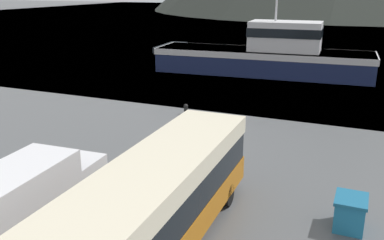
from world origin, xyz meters
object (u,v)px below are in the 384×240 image
(tour_bus, at_px, (152,208))
(delivery_van, at_px, (31,189))
(fishing_boat, at_px, (267,55))
(small_boat, at_px, (171,47))
(storage_bin, at_px, (350,213))

(tour_bus, relative_size, delivery_van, 1.88)
(fishing_boat, distance_m, small_boat, 19.25)
(delivery_van, xyz_separation_m, storage_bin, (10.73, 3.98, -0.64))
(tour_bus, relative_size, storage_bin, 9.00)
(fishing_boat, bearing_deg, storage_bin, -164.15)
(tour_bus, height_order, storage_bin, tour_bus)
(tour_bus, xyz_separation_m, fishing_boat, (-3.78, 30.77, 0.09))
(tour_bus, bearing_deg, small_boat, 113.98)
(fishing_boat, distance_m, storage_bin, 28.10)
(tour_bus, distance_m, delivery_van, 5.17)
(fishing_boat, bearing_deg, tour_bus, -176.68)
(delivery_van, bearing_deg, small_boat, 105.79)
(delivery_van, xyz_separation_m, small_boat, (-14.37, 41.43, -0.90))
(tour_bus, height_order, fishing_boat, fishing_boat)
(storage_bin, distance_m, small_boat, 45.09)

